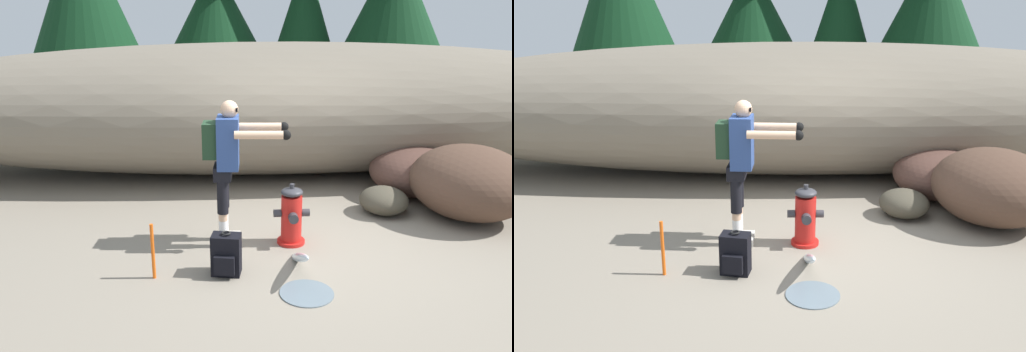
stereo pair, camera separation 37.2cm
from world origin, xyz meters
TOP-DOWN VIEW (x-y plane):
  - ground_plane at (0.00, 0.00)m, footprint 56.00×56.00m
  - dirt_embankment at (0.00, 3.18)m, footprint 15.09×3.20m
  - fire_hydrant at (-0.19, 0.06)m, footprint 0.43×0.38m
  - hydrant_water_jet at (-0.19, -0.74)m, footprint 0.53×1.31m
  - utility_worker at (-0.92, 0.11)m, footprint 1.00×0.58m
  - spare_backpack at (-0.97, -0.67)m, footprint 0.33×0.32m
  - boulder_large at (1.89, 1.72)m, footprint 1.82×1.87m
  - boulder_mid at (2.27, 0.75)m, footprint 1.96×2.03m
  - boulder_small at (1.19, 0.94)m, footprint 0.90×0.91m
  - survey_stake at (-1.71, -0.71)m, footprint 0.04×0.04m

SIDE VIEW (x-z plane):
  - ground_plane at x=0.00m, z-range -0.04..0.00m
  - hydrant_water_jet at x=-0.19m, z-range -0.18..0.39m
  - boulder_small at x=1.19m, z-range 0.00..0.37m
  - spare_backpack at x=-0.97m, z-range -0.02..0.45m
  - survey_stake at x=-1.71m, z-range 0.00..0.60m
  - fire_hydrant at x=-0.19m, z-range -0.03..0.71m
  - boulder_large at x=1.89m, z-range 0.00..0.73m
  - boulder_mid at x=2.27m, z-range 0.00..0.98m
  - utility_worker at x=-0.92m, z-range 0.23..1.93m
  - dirt_embankment at x=0.00m, z-range 0.00..2.18m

